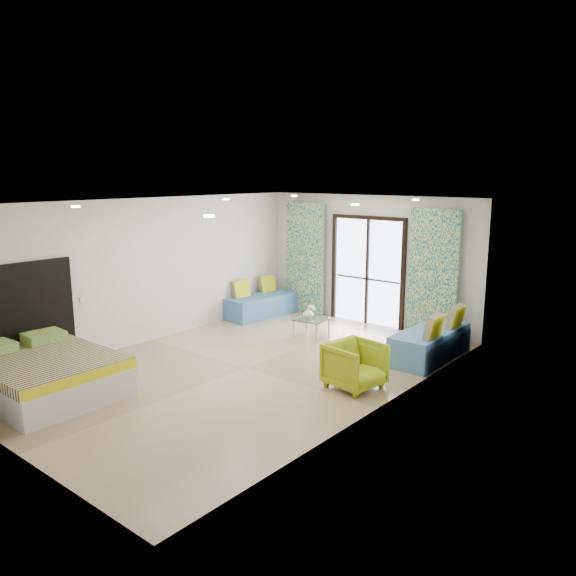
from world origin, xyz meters
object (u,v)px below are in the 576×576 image
Objects in this scene: daybed_left at (261,305)px; bed at (45,374)px; daybed_right at (431,343)px; armchair at (355,363)px; coffee_table at (312,321)px.

bed is at bearing -78.33° from daybed_left.
bed is 6.18m from daybed_right.
coffee_table is at bearing 59.59° from armchair.
daybed_left is 2.31× the size of armchair.
daybed_left reaches higher than coffee_table.
coffee_table is at bearing 75.21° from bed.
daybed_left is 1.99m from coffee_table.
coffee_table is at bearing -13.38° from daybed_left.
daybed_left is 4.24m from daybed_right.
armchair is (3.32, 3.06, 0.08)m from bed.
coffee_table is 0.87× the size of armchair.
bed is 5.39m from daybed_left.
bed is 1.17× the size of daybed_left.
bed is 2.71× the size of armchair.
daybed_right is at bearing 0.48° from daybed_left.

